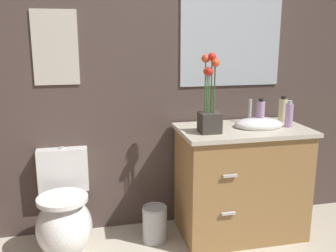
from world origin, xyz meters
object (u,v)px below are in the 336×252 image
Objects in this scene: lotion_bottle at (289,115)px; wall_mirror at (231,40)px; soap_bottle at (260,114)px; wall_poster at (55,48)px; toilet at (64,218)px; flower_vase at (210,106)px; hand_wash_bottle at (283,110)px; trash_bin at (155,224)px; vanity_cabinet at (241,180)px.

lotion_bottle is 0.24× the size of wall_mirror.
wall_poster reaches higher than soap_bottle.
flower_vase is (1.01, -0.10, 0.77)m from toilet.
soap_bottle is 1.06× the size of hand_wash_bottle.
toilet is 2.54× the size of trash_bin.
wall_poster is at bearing 174.17° from hand_wash_bottle.
wall_poster reaches higher than flower_vase.
flower_vase is 0.43m from soap_bottle.
trash_bin is at bearing -173.65° from hand_wash_bottle.
lotion_bottle is 0.38× the size of wall_poster.
trash_bin is (-1.03, -0.12, -0.78)m from hand_wash_bottle.
wall_poster reaches higher than vanity_cabinet.
hand_wash_bottle reaches higher than lotion_bottle.
soap_bottle is at bearing -65.26° from wall_mirror.
toilet is at bearing 178.83° from vanity_cabinet.
soap_bottle is (0.42, 0.08, -0.09)m from flower_vase.
wall_poster is (-1.01, 0.37, 0.39)m from flower_vase.
trash_bin is (-0.79, 0.00, -0.79)m from soap_bottle.
vanity_cabinet is 1.65m from wall_poster.
flower_vase is at bearing -163.44° from hand_wash_bottle.
vanity_cabinet is 4.75× the size of soap_bottle.
trash_bin is (-0.37, 0.08, -0.88)m from flower_vase.
toilet reaches higher than trash_bin.
lotion_bottle is 1.73m from wall_poster.
wall_mirror reaches higher than hand_wash_bottle.
toilet is 3.44× the size of hand_wash_bottle.
wall_mirror reaches higher than flower_vase.
wall_mirror is (0.66, 0.29, 1.31)m from trash_bin.
flower_vase is at bearing -19.94° from wall_poster.
wall_mirror is at bearing 0.00° from wall_poster.
toilet is at bearing -168.32° from wall_mirror.
toilet is at bearing 179.23° from soap_bottle.
hand_wash_bottle is 0.74× the size of trash_bin.
soap_bottle is at bearing 3.20° from vanity_cabinet.
vanity_cabinet is 0.72m from trash_bin.
lotion_bottle is (0.33, -0.04, 0.49)m from vanity_cabinet.
soap_bottle is 0.61m from wall_mirror.
soap_bottle reaches higher than trash_bin.
lotion_bottle is 0.17m from hand_wash_bottle.
wall_mirror is (0.28, 0.37, 0.44)m from flower_vase.
lotion_bottle is 0.97× the size of hand_wash_bottle.
lotion_bottle is (0.62, 0.03, -0.10)m from flower_vase.
wall_mirror reaches higher than trash_bin.
hand_wash_bottle is (1.67, 0.10, 0.68)m from toilet.
wall_mirror is at bearing 52.29° from flower_vase.
wall_poster reaches higher than hand_wash_bottle.
wall_mirror is (1.29, 0.00, 0.05)m from wall_poster.
lotion_bottle is 0.71m from wall_mirror.
hand_wash_bottle is 0.67m from wall_mirror.
trash_bin is (-0.66, 0.01, -0.29)m from vanity_cabinet.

